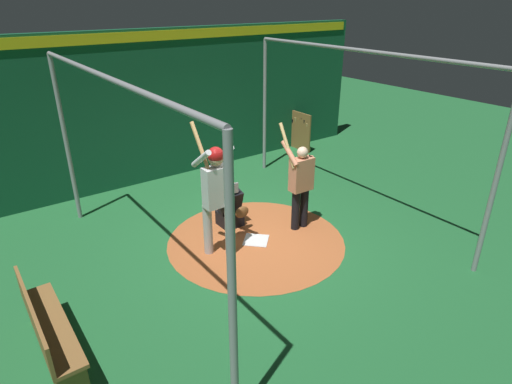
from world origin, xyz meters
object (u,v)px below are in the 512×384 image
object	(u,v)px
catcher	(231,209)
bat_rack	(296,131)
bench	(46,326)
batter	(217,190)
home_plate	(256,240)
visitor	(301,182)

from	to	relation	value
catcher	bat_rack	bearing A→B (deg)	124.84
bat_rack	bench	size ratio (longest dim) A/B	0.68
batter	bat_rack	size ratio (longest dim) A/B	1.86
bench	bat_rack	bearing A→B (deg)	119.36
home_plate	bench	world-z (taller)	bench
home_plate	bat_rack	distance (m)	5.29
home_plate	batter	size ratio (longest dim) A/B	0.19
visitor	home_plate	bearing A→B (deg)	-92.29
catcher	visitor	xyz separation A→B (m)	(0.78, 0.99, 0.56)
bat_rack	bench	xyz separation A→B (m)	(4.21, -7.49, -0.05)
batter	bat_rack	bearing A→B (deg)	126.37
home_plate	catcher	world-z (taller)	catcher
batter	catcher	xyz separation A→B (m)	(-0.67, 0.69, -0.80)
catcher	bat_rack	world-z (taller)	bat_rack
catcher	visitor	world-z (taller)	visitor
batter	bench	xyz separation A→B (m)	(0.77, -2.81, -0.71)
batter	home_plate	bearing A→B (deg)	85.76
home_plate	bench	size ratio (longest dim) A/B	0.24
home_plate	catcher	xyz separation A→B (m)	(-0.72, -0.05, 0.34)
home_plate	bench	distance (m)	3.64
bat_rack	bench	bearing A→B (deg)	-60.64
bat_rack	bench	distance (m)	8.59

